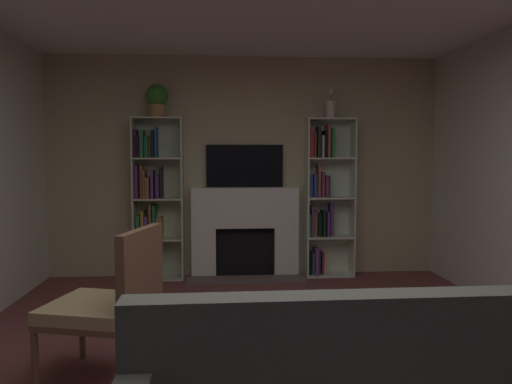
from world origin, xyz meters
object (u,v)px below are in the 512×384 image
fireplace (245,230)px  potted_plant (157,99)px  tv (245,166)px  armchair (112,302)px  bookshelf_left (154,202)px  vase_with_flowers (331,108)px  bookshelf_right (324,196)px

fireplace → potted_plant: potted_plant is taller
tv → armchair: 3.07m
bookshelf_left → potted_plant: (0.06, -0.04, 1.19)m
armchair → potted_plant: bearing=90.5°
fireplace → potted_plant: (-1.02, -0.05, 1.55)m
vase_with_flowers → fireplace: bearing=177.2°
bookshelf_left → bookshelf_right: bearing=0.2°
fireplace → bookshelf_right: bookshelf_right is taller
potted_plant → bookshelf_left: bearing=148.5°
fireplace → tv: tv is taller
vase_with_flowers → armchair: size_ratio=0.38×
bookshelf_right → vase_with_flowers: bearing=-37.5°
fireplace → bookshelf_left: bearing=-179.4°
bookshelf_right → bookshelf_left: bearing=-179.8°
tv → bookshelf_right: 1.03m
bookshelf_right → vase_with_flowers: vase_with_flowers is taller
tv → armchair: bearing=-109.8°
bookshelf_right → potted_plant: (-1.99, -0.05, 1.15)m
tv → vase_with_flowers: size_ratio=2.46×
vase_with_flowers → armchair: (-2.02, -2.66, -1.51)m
tv → bookshelf_left: bearing=-175.8°
fireplace → bookshelf_left: size_ratio=0.73×
potted_plant → vase_with_flowers: (2.05, 0.00, -0.08)m
bookshelf_right → vase_with_flowers: (0.06, -0.05, 1.06)m
bookshelf_right → potted_plant: size_ratio=5.00×
fireplace → bookshelf_right: size_ratio=0.73×
armchair → bookshelf_left: bearing=91.8°
tv → bookshelf_left: bookshelf_left is taller
tv → armchair: (-1.00, -2.78, -0.82)m
armchair → vase_with_flowers: bearing=52.7°
bookshelf_left → vase_with_flowers: vase_with_flowers is taller
potted_plant → armchair: size_ratio=0.38×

